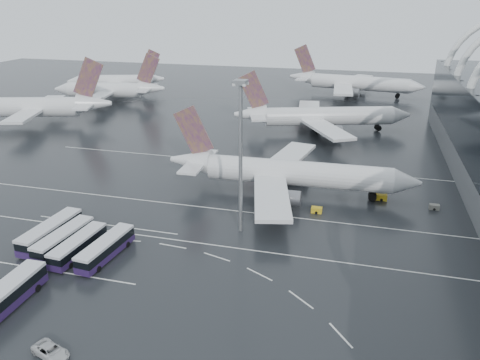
% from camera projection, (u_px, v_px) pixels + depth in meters
% --- Properties ---
extents(ground, '(420.00, 420.00, 0.00)m').
position_uv_depth(ground, '(232.00, 241.00, 79.87)').
color(ground, black).
rests_on(ground, ground).
extents(lane_marking_near, '(120.00, 0.25, 0.01)m').
position_uv_depth(lane_marking_near, '(229.00, 247.00, 78.07)').
color(lane_marking_near, white).
rests_on(lane_marking_near, ground).
extents(lane_marking_mid, '(120.00, 0.25, 0.01)m').
position_uv_depth(lane_marking_mid, '(249.00, 212.00, 90.66)').
color(lane_marking_mid, white).
rests_on(lane_marking_mid, ground).
extents(lane_marking_far, '(120.00, 0.25, 0.01)m').
position_uv_depth(lane_marking_far, '(277.00, 166.00, 115.83)').
color(lane_marking_far, white).
rests_on(lane_marking_far, ground).
extents(bus_bay_line_south, '(28.00, 0.25, 0.01)m').
position_uv_depth(bus_bay_line_south, '(52.00, 271.00, 71.32)').
color(bus_bay_line_south, white).
rests_on(bus_bay_line_south, ground).
extents(bus_bay_line_north, '(28.00, 0.25, 0.01)m').
position_uv_depth(bus_bay_line_north, '(107.00, 225.00, 85.70)').
color(bus_bay_line_north, white).
rests_on(bus_bay_line_north, ground).
extents(airliner_main, '(52.75, 46.36, 17.90)m').
position_uv_depth(airliner_main, '(285.00, 173.00, 98.20)').
color(airliner_main, white).
rests_on(airliner_main, ground).
extents(airliner_gate_b, '(53.47, 47.48, 19.00)m').
position_uv_depth(airliner_gate_b, '(320.00, 117.00, 143.21)').
color(airliner_gate_b, white).
rests_on(airliner_gate_b, ground).
extents(airliner_gate_c, '(56.75, 51.85, 20.22)m').
position_uv_depth(airliner_gate_c, '(352.00, 83.00, 197.81)').
color(airliner_gate_c, white).
rests_on(airliner_gate_c, ground).
extents(jet_remote_west, '(48.71, 39.57, 21.48)m').
position_uv_depth(jet_remote_west, '(39.00, 107.00, 152.37)').
color(jet_remote_west, white).
rests_on(jet_remote_west, ground).
extents(jet_remote_mid, '(44.52, 36.00, 19.38)m').
position_uv_depth(jet_remote_mid, '(111.00, 90.00, 183.21)').
color(jet_remote_mid, white).
rests_on(jet_remote_mid, ground).
extents(jet_remote_far, '(41.64, 33.83, 18.39)m').
position_uv_depth(jet_remote_far, '(118.00, 81.00, 203.95)').
color(jet_remote_far, white).
rests_on(jet_remote_far, ground).
extents(bus_row_near_a, '(3.81, 13.70, 3.34)m').
position_uv_depth(bus_row_near_a, '(50.00, 232.00, 79.28)').
color(bus_row_near_a, '#291543').
rests_on(bus_row_near_a, ground).
extents(bus_row_near_b, '(3.83, 12.91, 3.13)m').
position_uv_depth(bus_row_near_b, '(64.00, 239.00, 77.09)').
color(bus_row_near_b, '#291543').
rests_on(bus_row_near_b, ground).
extents(bus_row_near_c, '(3.48, 12.35, 3.00)m').
position_uv_depth(bus_row_near_c, '(78.00, 245.00, 75.25)').
color(bus_row_near_c, '#291543').
rests_on(bus_row_near_c, ground).
extents(bus_row_near_d, '(3.84, 12.75, 3.09)m').
position_uv_depth(bus_row_near_d, '(106.00, 248.00, 74.36)').
color(bus_row_near_d, '#291543').
rests_on(bus_row_near_d, ground).
extents(bus_row_far_b, '(3.48, 13.85, 3.40)m').
position_uv_depth(bus_row_far_b, '(5.00, 297.00, 61.99)').
color(bus_row_far_b, '#291543').
rests_on(bus_row_far_b, ground).
extents(van_curve_a, '(5.42, 3.73, 1.38)m').
position_uv_depth(van_curve_a, '(51.00, 351.00, 54.13)').
color(van_curve_a, silver).
rests_on(van_curve_a, ground).
extents(floodlight_mast, '(2.05, 2.05, 26.74)m').
position_uv_depth(floodlight_mast, '(241.00, 140.00, 77.55)').
color(floodlight_mast, gray).
rests_on(floodlight_mast, ground).
extents(gse_cart_belly_a, '(2.21, 1.31, 1.21)m').
position_uv_depth(gse_cart_belly_a, '(382.00, 197.00, 96.04)').
color(gse_cart_belly_a, gold).
rests_on(gse_cart_belly_a, ground).
extents(gse_cart_belly_b, '(2.27, 1.34, 1.24)m').
position_uv_depth(gse_cart_belly_b, '(379.00, 195.00, 97.12)').
color(gse_cart_belly_b, slate).
rests_on(gse_cart_belly_b, ground).
extents(gse_cart_belly_c, '(2.05, 1.21, 1.12)m').
position_uv_depth(gse_cart_belly_c, '(317.00, 210.00, 90.39)').
color(gse_cart_belly_c, gold).
rests_on(gse_cart_belly_c, ground).
extents(gse_cart_belly_d, '(1.87, 1.11, 1.02)m').
position_uv_depth(gse_cart_belly_d, '(434.00, 207.00, 91.82)').
color(gse_cart_belly_d, slate).
rests_on(gse_cart_belly_d, ground).
extents(gse_cart_belly_e, '(2.03, 1.20, 1.10)m').
position_uv_depth(gse_cart_belly_e, '(349.00, 181.00, 104.81)').
color(gse_cart_belly_e, gold).
rests_on(gse_cart_belly_e, ground).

